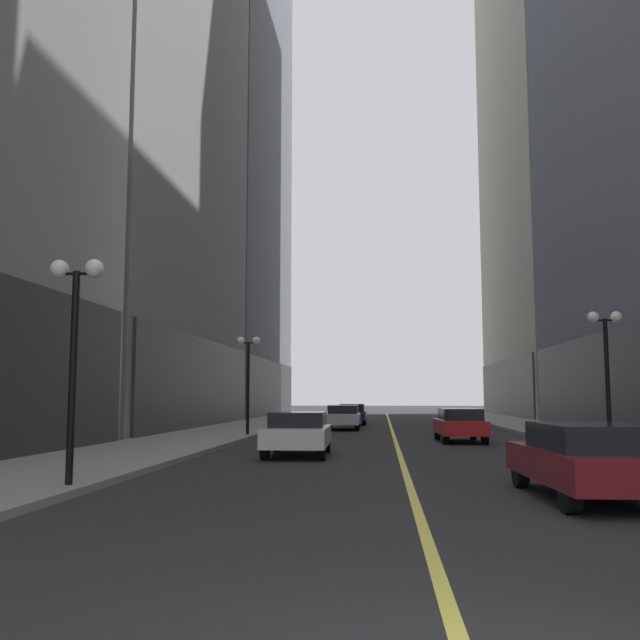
% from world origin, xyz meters
% --- Properties ---
extents(ground_plane, '(200.00, 200.00, 0.00)m').
position_xyz_m(ground_plane, '(0.00, 35.00, 0.00)').
color(ground_plane, '#262628').
extents(sidewalk_left, '(4.50, 78.00, 0.15)m').
position_xyz_m(sidewalk_left, '(-8.25, 35.00, 0.07)').
color(sidewalk_left, gray).
rests_on(sidewalk_left, ground).
extents(sidewalk_right, '(4.50, 78.00, 0.15)m').
position_xyz_m(sidewalk_right, '(8.25, 35.00, 0.07)').
color(sidewalk_right, gray).
rests_on(sidewalk_right, ground).
extents(lane_centre_stripe, '(0.16, 70.00, 0.01)m').
position_xyz_m(lane_centre_stripe, '(0.00, 35.00, 0.00)').
color(lane_centre_stripe, '#E5D64C').
rests_on(lane_centre_stripe, ground).
extents(building_left_far, '(15.47, 26.00, 60.49)m').
position_xyz_m(building_left_far, '(-18.14, 60.00, 30.18)').
color(building_left_far, slate).
rests_on(building_left_far, ground).
extents(building_right_far, '(13.43, 26.00, 68.69)m').
position_xyz_m(building_right_far, '(17.12, 60.00, 34.26)').
color(building_right_far, '#B7AD99').
rests_on(building_right_far, ground).
extents(car_maroon, '(2.03, 4.57, 1.32)m').
position_xyz_m(car_maroon, '(3.04, 8.54, 0.72)').
color(car_maroon, maroon).
rests_on(car_maroon, ground).
extents(car_white, '(1.95, 4.22, 1.32)m').
position_xyz_m(car_white, '(-3.10, 17.25, 0.72)').
color(car_white, silver).
rests_on(car_white, ground).
extents(car_red, '(1.83, 4.14, 1.32)m').
position_xyz_m(car_red, '(2.54, 24.23, 0.72)').
color(car_red, '#B21919').
rests_on(car_red, ground).
extents(car_silver, '(1.84, 4.52, 1.32)m').
position_xyz_m(car_silver, '(-2.64, 34.38, 0.72)').
color(car_silver, '#B7B7BC').
rests_on(car_silver, ground).
extents(car_navy, '(1.72, 4.13, 1.32)m').
position_xyz_m(car_navy, '(-2.40, 40.95, 0.72)').
color(car_navy, '#141E4C').
rests_on(car_navy, ground).
extents(street_lamp_left_near, '(1.06, 0.36, 4.43)m').
position_xyz_m(street_lamp_left_near, '(-6.40, 8.65, 3.26)').
color(street_lamp_left_near, black).
rests_on(street_lamp_left_near, ground).
extents(street_lamp_left_far, '(1.06, 0.36, 4.43)m').
position_xyz_m(street_lamp_left_far, '(-6.40, 26.37, 3.26)').
color(street_lamp_left_far, black).
rests_on(street_lamp_left_far, ground).
extents(street_lamp_right_mid, '(1.06, 0.36, 4.43)m').
position_xyz_m(street_lamp_right_mid, '(6.40, 18.11, 3.26)').
color(street_lamp_right_mid, black).
rests_on(street_lamp_right_mid, ground).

